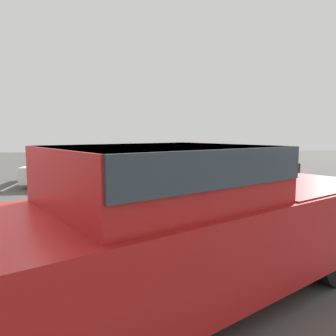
% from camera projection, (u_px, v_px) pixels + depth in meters
% --- Properties ---
extents(ground_plane, '(60.00, 60.00, 0.00)m').
position_uv_depth(ground_plane, '(113.00, 289.00, 3.91)').
color(ground_plane, '#4C4947').
extents(stall_stripe_a, '(0.12, 5.19, 0.01)m').
position_uv_depth(stall_stripe_a, '(26.00, 180.00, 13.11)').
color(stall_stripe_a, white).
rests_on(stall_stripe_a, ground_plane).
extents(stall_stripe_b, '(0.12, 5.19, 0.01)m').
position_uv_depth(stall_stripe_b, '(95.00, 179.00, 13.44)').
color(stall_stripe_b, white).
rests_on(stall_stripe_b, ground_plane).
extents(stall_stripe_c, '(0.12, 5.19, 0.01)m').
position_uv_depth(stall_stripe_c, '(162.00, 178.00, 13.78)').
color(stall_stripe_c, white).
rests_on(stall_stripe_c, ground_plane).
extents(stall_stripe_d, '(0.12, 5.19, 0.01)m').
position_uv_depth(stall_stripe_d, '(225.00, 177.00, 14.11)').
color(stall_stripe_d, white).
rests_on(stall_stripe_d, ground_plane).
extents(stall_stripe_e, '(0.12, 5.19, 0.01)m').
position_uv_depth(stall_stripe_e, '(285.00, 176.00, 14.45)').
color(stall_stripe_e, white).
rests_on(stall_stripe_e, ground_plane).
extents(pickup_truck, '(6.11, 4.65, 1.73)m').
position_uv_depth(pickup_truck, '(183.00, 224.00, 3.58)').
color(pickup_truck, '#A51919').
rests_on(pickup_truck, ground_plane).
extents(parked_sedan_a, '(1.88, 4.68, 1.20)m').
position_uv_depth(parked_sedan_a, '(61.00, 164.00, 13.06)').
color(parked_sedan_a, silver).
rests_on(parked_sedan_a, ground_plane).
extents(parked_sedan_b, '(2.07, 4.36, 1.27)m').
position_uv_depth(parked_sedan_b, '(131.00, 162.00, 13.50)').
color(parked_sedan_b, '#4C6B47').
rests_on(parked_sedan_b, ground_plane).
extents(parked_sedan_c, '(1.97, 4.82, 1.22)m').
position_uv_depth(parked_sedan_c, '(196.00, 161.00, 14.11)').
color(parked_sedan_c, '#B7BABF').
rests_on(parked_sedan_c, ground_plane).
extents(parked_sedan_d, '(2.10, 4.42, 1.23)m').
position_uv_depth(parked_sedan_d, '(256.00, 162.00, 14.03)').
color(parked_sedan_d, '#232326').
rests_on(parked_sedan_d, ground_plane).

